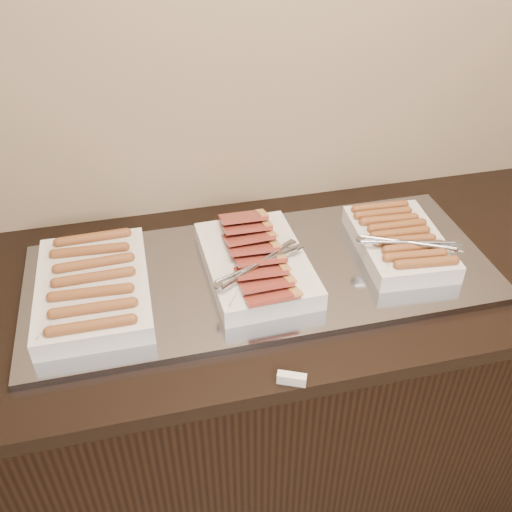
{
  "coord_description": "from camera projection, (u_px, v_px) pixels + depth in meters",
  "views": [
    {
      "loc": [
        -0.29,
        1.01,
        1.85
      ],
      "look_at": [
        -0.02,
        2.13,
        0.97
      ],
      "focal_mm": 40.0,
      "sensor_mm": 36.0,
      "label": 1
    }
  ],
  "objects": [
    {
      "name": "counter",
      "position": [
        262.0,
        388.0,
        1.76
      ],
      "size": [
        2.06,
        0.76,
        0.9
      ],
      "color": "black",
      "rests_on": "ground"
    },
    {
      "name": "dish_left",
      "position": [
        93.0,
        286.0,
        1.38
      ],
      "size": [
        0.27,
        0.4,
        0.07
      ],
      "rotation": [
        0.0,
        0.0,
        -0.01
      ],
      "color": "silver",
      "rests_on": "warming_tray"
    },
    {
      "name": "warming_tray",
      "position": [
        261.0,
        273.0,
        1.49
      ],
      "size": [
        1.2,
        0.5,
        0.02
      ],
      "primitive_type": "cube",
      "color": "#8F929C",
      "rests_on": "counter"
    },
    {
      "name": "dish_center",
      "position": [
        256.0,
        262.0,
        1.45
      ],
      "size": [
        0.27,
        0.4,
        0.09
      ],
      "rotation": [
        0.0,
        0.0,
        0.03
      ],
      "color": "silver",
      "rests_on": "warming_tray"
    },
    {
      "name": "dish_right",
      "position": [
        400.0,
        241.0,
        1.53
      ],
      "size": [
        0.27,
        0.34,
        0.08
      ],
      "rotation": [
        0.0,
        0.0,
        -0.07
      ],
      "color": "silver",
      "rests_on": "warming_tray"
    },
    {
      "name": "label_holder",
      "position": [
        292.0,
        379.0,
        1.2
      ],
      "size": [
        0.06,
        0.04,
        0.02
      ],
      "primitive_type": "cube",
      "rotation": [
        0.0,
        0.0,
        -0.42
      ],
      "color": "silver",
      "rests_on": "counter"
    }
  ]
}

